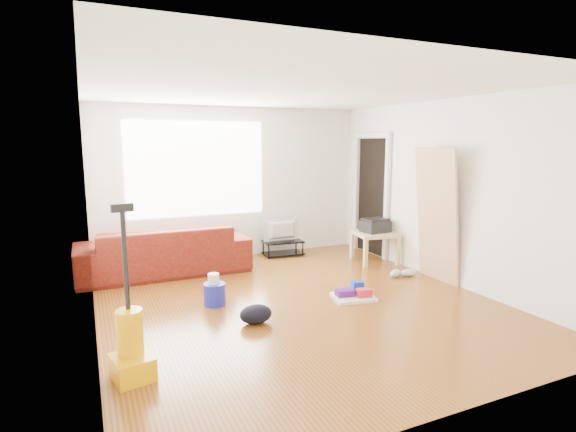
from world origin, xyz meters
name	(u,v)px	position (x,y,z in m)	size (l,w,h in m)	color
room	(298,198)	(0.07, 0.15, 1.25)	(4.51, 5.01, 2.51)	brown
sofa	(165,273)	(-1.25, 1.95, 0.00)	(2.44, 0.96, 0.71)	#4B0F06
tv_stand	(283,247)	(0.78, 2.22, 0.13)	(0.70, 0.44, 0.25)	black
tv	(283,230)	(0.78, 2.22, 0.44)	(0.64, 0.08, 0.37)	black
side_table	(375,237)	(1.95, 1.18, 0.42)	(0.71, 0.71, 0.50)	tan
printer	(375,225)	(1.95, 1.18, 0.61)	(0.44, 0.35, 0.22)	black
bucket	(215,305)	(-0.93, 0.35, 0.00)	(0.26, 0.26, 0.26)	#1E22B4
toilet_paper	(214,289)	(-0.94, 0.36, 0.19)	(0.13, 0.13, 0.12)	white
cleaning_tray	(354,294)	(0.71, -0.15, 0.05)	(0.56, 0.48, 0.18)	white
backpack	(256,323)	(-0.68, -0.37, 0.00)	(0.36, 0.29, 0.20)	black
sneakers	(402,273)	(1.84, 0.35, 0.05)	(0.47, 0.24, 0.11)	silver
vacuum	(131,346)	(-2.00, -1.00, 0.27)	(0.36, 0.40, 1.44)	#FDAD00
door_panel	(433,280)	(2.13, 0.01, 0.00)	(0.04, 0.74, 1.86)	tan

